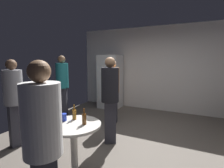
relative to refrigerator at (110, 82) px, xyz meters
name	(u,v)px	position (x,y,z in m)	size (l,w,h in m)	color
ground_plane	(124,144)	(1.44, -2.20, -0.95)	(5.20, 5.20, 0.10)	#5B544C
wall_back	(156,69)	(1.44, 0.43, 0.45)	(5.32, 0.06, 2.70)	silver
refrigerator	(110,82)	(0.00, 0.00, 0.00)	(0.70, 0.68, 1.80)	silver
foreground_table	(74,131)	(1.16, -3.39, -0.27)	(0.80, 0.80, 0.73)	beige
beer_bottle_amber	(74,114)	(1.05, -3.23, -0.08)	(0.06, 0.06, 0.23)	#8C5919
beer_bottle_brown	(84,119)	(1.31, -3.34, -0.08)	(0.06, 0.06, 0.23)	#593314
plastic_cup_blue	(64,117)	(0.95, -3.36, -0.11)	(0.08, 0.08, 0.11)	blue
person_in_orange_shirt	(113,87)	(0.75, -1.31, 0.06)	(0.38, 0.38, 1.64)	#2D2D38
person_in_teal_shirt	(62,82)	(-0.69, -1.59, 0.13)	(0.46, 0.46, 1.76)	#2D2D38
person_in_white_shirt	(43,138)	(1.55, -4.27, 0.06)	(0.48, 0.48, 1.65)	#2D2D38
person_in_gray_shirt	(14,96)	(-0.34, -3.27, 0.07)	(0.42, 0.42, 1.66)	#2D2D38
person_in_black_shirt	(110,94)	(1.21, -2.34, 0.09)	(0.47, 0.47, 1.70)	#2D2D38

